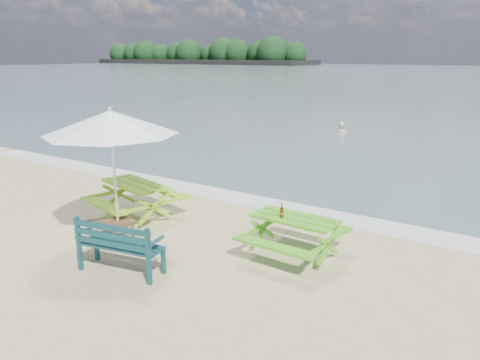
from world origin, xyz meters
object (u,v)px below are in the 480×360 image
Objects in this scene: swimmer at (341,140)px; patio_umbrella at (111,123)px; beer_bottle at (282,212)px; picnic_table_right at (294,237)px; picnic_table_left at (136,201)px; side_table at (118,228)px; park_bench at (122,256)px.

patio_umbrella is at bearing -85.03° from swimmer.
beer_bottle is 14.18m from swimmer.
picnic_table_left is at bearing -178.21° from picnic_table_right.
side_table is at bearing -161.75° from beer_bottle.
picnic_table_right is at bearing 46.50° from park_bench.
park_bench is 0.52× the size of patio_umbrella.
patio_umbrella is at bearing -161.75° from beer_bottle.
picnic_table_right is 14.10m from swimmer.
patio_umbrella is (-1.22, 1.02, 1.98)m from park_bench.
picnic_table_left is 13.49m from swimmer.
picnic_table_left reaches higher than picnic_table_right.
swimmer is at bearing 107.84° from beer_bottle.
picnic_table_right is (3.82, 0.12, -0.03)m from picnic_table_left.
picnic_table_left is at bearing 131.16° from park_bench.
park_bench is at bearing -133.50° from picnic_table_right.
park_bench is at bearing -39.91° from patio_umbrella.
beer_bottle is (3.07, 1.01, -1.45)m from patio_umbrella.
patio_umbrella reaches higher than side_table.
picnic_table_left is 1.20× the size of swimmer.
side_table is 2.25× the size of beer_bottle.
park_bench reaches higher than swimmer.
park_bench is (-2.05, -2.15, -0.07)m from picnic_table_right.
park_bench is 5.80× the size of beer_bottle.
patio_umbrella reaches higher than picnic_table_left.
park_bench is 0.86× the size of swimmer.
park_bench reaches higher than picnic_table_left.
side_table is (-1.22, 1.02, -0.10)m from park_bench.
patio_umbrella reaches higher than park_bench.
side_table is 14.53m from swimmer.
beer_bottle is (-0.20, -0.12, 0.46)m from picnic_table_right.
patio_umbrella is (-3.27, -1.13, 1.91)m from picnic_table_right.
beer_bottle is (3.63, -0.00, 0.43)m from picnic_table_left.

